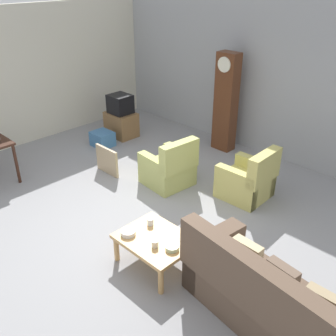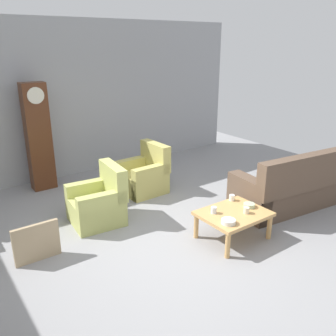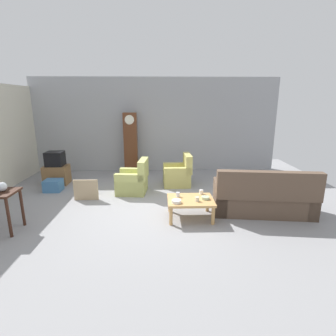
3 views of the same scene
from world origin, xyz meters
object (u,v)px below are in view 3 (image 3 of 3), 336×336
object	(u,v)px
armchair_olive_near	(134,182)
cup_cream_tall	(197,199)
grandfather_clock	(131,144)
framed_picture_leaning	(86,190)
couch_floral	(263,198)
bowl_white_stacked	(176,201)
tv_crt	(55,159)
cup_white_porcelain	(201,192)
tv_stand_cabinet	(57,175)
bowl_shallow_green	(205,198)
storage_box_blue	(53,185)
armchair_olive_far	(178,175)
glass_dome_cloche	(2,187)
cup_blue_rimmed	(178,195)

from	to	relation	value
armchair_olive_near	cup_cream_tall	distance (m)	2.30
grandfather_clock	framed_picture_leaning	xyz separation A→B (m)	(-0.87, -2.46, -0.77)
armchair_olive_near	grandfather_clock	world-z (taller)	grandfather_clock
couch_floral	bowl_white_stacked	size ratio (longest dim) A/B	11.24
tv_crt	cup_white_porcelain	xyz separation A→B (m)	(4.00, -2.16, -0.30)
bowl_white_stacked	tv_stand_cabinet	bearing A→B (deg)	142.10
bowl_white_stacked	bowl_shallow_green	bearing A→B (deg)	16.94
couch_floral	storage_box_blue	world-z (taller)	couch_floral
armchair_olive_far	tv_stand_cabinet	xyz separation A→B (m)	(-3.63, 0.21, -0.03)
cup_cream_tall	armchair_olive_far	bearing A→B (deg)	95.44
couch_floral	glass_dome_cloche	world-z (taller)	couch_floral
glass_dome_cloche	armchair_olive_far	bearing A→B (deg)	38.22
cup_blue_rimmed	cup_cream_tall	world-z (taller)	cup_blue_rimmed
tv_crt	storage_box_blue	distance (m)	0.91
tv_stand_cabinet	bowl_white_stacked	xyz separation A→B (m)	(3.42, -2.67, 0.17)
couch_floral	framed_picture_leaning	world-z (taller)	couch_floral
tv_crt	armchair_olive_far	bearing A→B (deg)	-3.37
armchair_olive_far	armchair_olive_near	bearing A→B (deg)	-153.44
storage_box_blue	cup_cream_tall	world-z (taller)	cup_cream_tall
tv_stand_cabinet	cup_white_porcelain	size ratio (longest dim) A/B	7.39
couch_floral	bowl_white_stacked	world-z (taller)	couch_floral
armchair_olive_far	grandfather_clock	distance (m)	2.13
armchair_olive_near	bowl_shallow_green	size ratio (longest dim) A/B	5.40
storage_box_blue	bowl_shallow_green	distance (m)	4.31
couch_floral	grandfather_clock	distance (m)	4.74
glass_dome_cloche	bowl_white_stacked	size ratio (longest dim) A/B	0.89
tv_crt	framed_picture_leaning	distance (m)	1.91
bowl_shallow_green	armchair_olive_near	bearing A→B (deg)	135.48
bowl_white_stacked	cup_blue_rimmed	bearing A→B (deg)	81.48
armchair_olive_far	bowl_white_stacked	size ratio (longest dim) A/B	4.72
tv_stand_cabinet	storage_box_blue	bearing A→B (deg)	-77.67
cup_blue_rimmed	bowl_shallow_green	bearing A→B (deg)	-15.64
couch_floral	bowl_white_stacked	distance (m)	1.96
couch_floral	framed_picture_leaning	bearing A→B (deg)	167.09
armchair_olive_near	glass_dome_cloche	distance (m)	3.08
couch_floral	bowl_shallow_green	size ratio (longest dim) A/B	12.86
cup_white_porcelain	bowl_white_stacked	xyz separation A→B (m)	(-0.58, -0.51, -0.02)
framed_picture_leaning	cup_blue_rimmed	bearing A→B (deg)	-23.17
armchair_olive_near	framed_picture_leaning	distance (m)	1.25
storage_box_blue	glass_dome_cloche	size ratio (longest dim) A/B	2.60
tv_stand_cabinet	armchair_olive_far	bearing A→B (deg)	-3.37
tv_stand_cabinet	cup_cream_tall	world-z (taller)	tv_stand_cabinet
armchair_olive_far	tv_crt	xyz separation A→B (m)	(-3.63, 0.21, 0.46)
tv_stand_cabinet	glass_dome_cloche	xyz separation A→B (m)	(0.18, -2.93, 0.60)
grandfather_clock	glass_dome_cloche	world-z (taller)	grandfather_clock
grandfather_clock	storage_box_blue	size ratio (longest dim) A/B	4.56
tv_stand_cabinet	cup_white_porcelain	world-z (taller)	tv_stand_cabinet
tv_crt	grandfather_clock	bearing A→B (deg)	27.56
storage_box_blue	glass_dome_cloche	world-z (taller)	glass_dome_cloche
grandfather_clock	armchair_olive_far	bearing A→B (deg)	-40.95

